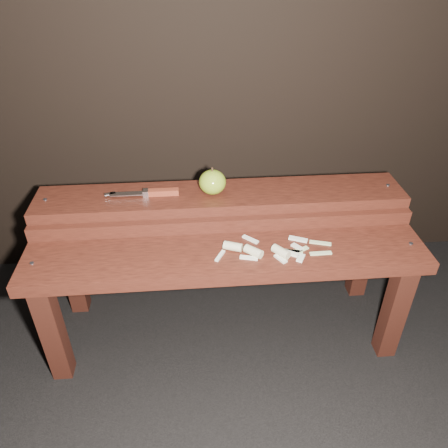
{
  "coord_description": "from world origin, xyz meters",
  "views": [
    {
      "loc": [
        -0.09,
        -1.06,
        1.21
      ],
      "look_at": [
        0.0,
        0.06,
        0.45
      ],
      "focal_mm": 35.0,
      "sensor_mm": 36.0,
      "label": 1
    }
  ],
  "objects": [
    {
      "name": "apple_scraps",
      "position": [
        0.11,
        -0.06,
        0.43
      ],
      "size": [
        0.36,
        0.15,
        0.03
      ],
      "color": "beige",
      "rests_on": "bench_front_tier"
    },
    {
      "name": "ground",
      "position": [
        0.0,
        0.0,
        0.0
      ],
      "size": [
        60.0,
        60.0,
        0.0
      ],
      "primitive_type": "plane",
      "color": "black"
    },
    {
      "name": "apple",
      "position": [
        -0.03,
        0.17,
        0.54
      ],
      "size": [
        0.09,
        0.09,
        0.09
      ],
      "color": "olive",
      "rests_on": "bench_rear_tier"
    },
    {
      "name": "bench_front_tier",
      "position": [
        0.0,
        -0.06,
        0.35
      ],
      "size": [
        1.2,
        0.2,
        0.42
      ],
      "color": "black",
      "rests_on": "ground"
    },
    {
      "name": "bench_rear_tier",
      "position": [
        0.0,
        0.17,
        0.41
      ],
      "size": [
        1.2,
        0.21,
        0.5
      ],
      "color": "black",
      "rests_on": "ground"
    },
    {
      "name": "knife",
      "position": [
        -0.22,
        0.17,
        0.51
      ],
      "size": [
        0.24,
        0.03,
        0.02
      ],
      "color": "maroon",
      "rests_on": "bench_rear_tier"
    }
  ]
}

